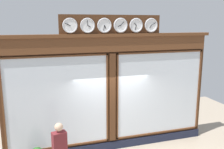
{
  "coord_description": "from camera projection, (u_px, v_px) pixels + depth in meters",
  "views": [
    {
      "loc": [
        2.32,
        7.39,
        4.19
      ],
      "look_at": [
        0.0,
        0.0,
        2.58
      ],
      "focal_mm": 39.91,
      "sensor_mm": 36.0,
      "label": 1
    }
  ],
  "objects": [
    {
      "name": "shop_facade",
      "position": [
        111.0,
        92.0,
        8.15
      ],
      "size": [
        6.92,
        0.42,
        4.43
      ],
      "color": "#4C2B16",
      "rests_on": "ground_plane"
    }
  ]
}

